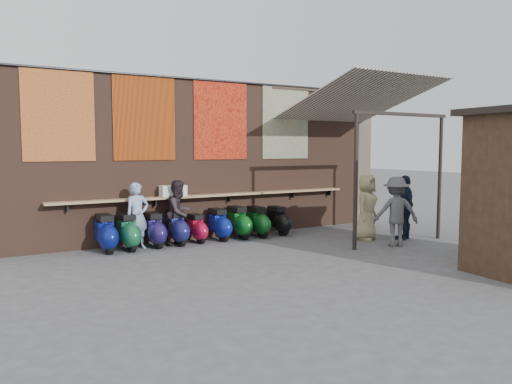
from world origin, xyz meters
TOP-DOWN VIEW (x-y plane):
  - ground at (0.00, 0.00)m, footprint 70.00×70.00m
  - brick_wall at (0.00, 2.70)m, footprint 10.00×0.40m
  - pier_right at (5.20, 2.70)m, footprint 0.50×0.50m
  - eating_counter at (0.00, 2.33)m, footprint 8.00×0.32m
  - shelf_box at (-1.09, 2.30)m, footprint 0.62×0.30m
  - tapestry_redgold at (-3.60, 2.48)m, footprint 1.50×0.02m
  - tapestry_sun at (-1.70, 2.48)m, footprint 1.50×0.02m
  - tapestry_orange at (0.30, 2.48)m, footprint 1.50×0.02m
  - tapestry_multi at (2.30, 2.48)m, footprint 1.50×0.02m
  - hang_rail at (0.00, 2.47)m, footprint 9.50×0.06m
  - scooter_stool_0 at (-2.79, 2.00)m, footprint 0.39×0.87m
  - scooter_stool_1 at (-2.30, 1.97)m, footprint 0.39×0.86m
  - scooter_stool_2 at (-1.68, 2.01)m, footprint 0.37×0.83m
  - scooter_stool_3 at (-1.13, 2.01)m, footprint 0.38×0.84m
  - scooter_stool_4 at (-0.59, 2.04)m, footprint 0.32×0.71m
  - scooter_stool_5 at (-0.00, 2.02)m, footprint 0.37×0.82m
  - scooter_stool_6 at (0.55, 2.02)m, footprint 0.38×0.85m
  - scooter_stool_7 at (1.08, 1.97)m, footprint 0.37×0.82m
  - scooter_stool_8 at (1.71, 1.96)m, footprint 0.35×0.78m
  - diner_left at (-2.07, 2.00)m, footprint 0.60×0.44m
  - diner_right at (-1.06, 1.99)m, footprint 0.94×0.89m
  - shopper_navy at (4.08, -0.24)m, footprint 1.02×0.73m
  - shopper_grey at (3.21, -0.76)m, footprint 1.21×1.05m
  - shopper_tan at (3.19, 0.20)m, footprint 0.95×0.82m
  - stall_sign at (3.80, -3.09)m, footprint 1.20×0.12m
  - stall_shelf at (3.80, -3.09)m, footprint 2.20×0.24m
  - awning_canvas at (3.50, 0.90)m, footprint 3.20×3.28m
  - awning_ledger at (3.50, 2.49)m, footprint 3.30×0.08m
  - awning_header at (3.50, -0.60)m, footprint 3.00×0.08m
  - awning_post_left at (2.10, -0.60)m, footprint 0.09×0.09m
  - awning_post_right at (4.90, -0.60)m, footprint 0.09×0.09m

SIDE VIEW (x-z plane):
  - ground at x=0.00m, z-range 0.00..0.00m
  - scooter_stool_4 at x=-0.59m, z-range 0.00..0.68m
  - scooter_stool_8 at x=1.71m, z-range 0.00..0.74m
  - scooter_stool_7 at x=1.08m, z-range 0.00..0.78m
  - scooter_stool_5 at x=0.00m, z-range 0.00..0.78m
  - scooter_stool_2 at x=-1.68m, z-range 0.00..0.79m
  - scooter_stool_3 at x=-1.13m, z-range 0.00..0.80m
  - scooter_stool_6 at x=0.55m, z-range 0.00..0.80m
  - scooter_stool_1 at x=-2.30m, z-range 0.00..0.81m
  - scooter_stool_0 at x=-2.79m, z-range 0.00..0.82m
  - diner_left at x=-2.07m, z-range 0.00..1.51m
  - diner_right at x=-1.06m, z-range 0.00..1.54m
  - shopper_navy at x=4.08m, z-range 0.00..1.61m
  - shopper_grey at x=3.21m, z-range 0.00..1.63m
  - shopper_tan at x=3.19m, z-range 0.00..1.65m
  - stall_shelf at x=3.80m, z-range 1.02..1.08m
  - eating_counter at x=0.00m, z-range 1.08..1.12m
  - shelf_box at x=-1.09m, z-range 1.12..1.39m
  - awning_post_left at x=2.10m, z-range 0.00..3.10m
  - awning_post_right at x=4.90m, z-range 0.00..3.10m
  - brick_wall at x=0.00m, z-range 0.00..4.00m
  - pier_right at x=5.20m, z-range 0.00..4.00m
  - stall_sign at x=3.80m, z-range 1.83..2.33m
  - tapestry_redgold at x=-3.60m, z-range 2.00..4.00m
  - tapestry_sun at x=-1.70m, z-range 2.00..4.00m
  - tapestry_orange at x=0.30m, z-range 2.00..4.00m
  - tapestry_multi at x=2.30m, z-range 2.00..4.00m
  - awning_header at x=3.50m, z-range 3.04..3.12m
  - awning_canvas at x=3.50m, z-range 3.07..4.03m
  - awning_ledger at x=3.50m, z-range 3.89..4.01m
  - hang_rail at x=0.00m, z-range 3.95..4.01m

